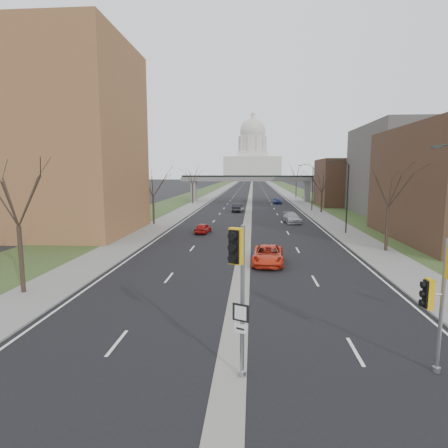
# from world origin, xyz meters

# --- Properties ---
(ground) EXTENTS (700.00, 700.00, 0.00)m
(ground) POSITION_xyz_m (0.00, 0.00, 0.00)
(ground) COLOR black
(ground) RESTS_ON ground
(road_surface) EXTENTS (20.00, 600.00, 0.01)m
(road_surface) POSITION_xyz_m (0.00, 150.00, 0.01)
(road_surface) COLOR black
(road_surface) RESTS_ON ground
(median_strip) EXTENTS (1.20, 600.00, 0.02)m
(median_strip) POSITION_xyz_m (0.00, 150.00, 0.00)
(median_strip) COLOR gray
(median_strip) RESTS_ON ground
(sidewalk_right) EXTENTS (4.00, 600.00, 0.12)m
(sidewalk_right) POSITION_xyz_m (12.00, 150.00, 0.06)
(sidewalk_right) COLOR gray
(sidewalk_right) RESTS_ON ground
(sidewalk_left) EXTENTS (4.00, 600.00, 0.12)m
(sidewalk_left) POSITION_xyz_m (-12.00, 150.00, 0.06)
(sidewalk_left) COLOR gray
(sidewalk_left) RESTS_ON ground
(grass_verge_right) EXTENTS (8.00, 600.00, 0.10)m
(grass_verge_right) POSITION_xyz_m (18.00, 150.00, 0.05)
(grass_verge_right) COLOR #283F1D
(grass_verge_right) RESTS_ON ground
(grass_verge_left) EXTENTS (8.00, 600.00, 0.10)m
(grass_verge_left) POSITION_xyz_m (-18.00, 150.00, 0.05)
(grass_verge_left) COLOR #283F1D
(grass_verge_left) RESTS_ON ground
(apartment_building) EXTENTS (25.00, 16.00, 22.00)m
(apartment_building) POSITION_xyz_m (-26.00, 30.00, 11.00)
(apartment_building) COLOR #8D5E38
(apartment_building) RESTS_ON ground
(commercial_block_mid) EXTENTS (18.00, 22.00, 15.00)m
(commercial_block_mid) POSITION_xyz_m (28.00, 52.00, 7.50)
(commercial_block_mid) COLOR #55524E
(commercial_block_mid) RESTS_ON ground
(commercial_block_far) EXTENTS (14.00, 14.00, 10.00)m
(commercial_block_far) POSITION_xyz_m (22.00, 70.00, 5.00)
(commercial_block_far) COLOR #463120
(commercial_block_far) RESTS_ON ground
(pedestrian_bridge) EXTENTS (34.00, 3.00, 6.45)m
(pedestrian_bridge) POSITION_xyz_m (0.00, 80.00, 4.84)
(pedestrian_bridge) COLOR slate
(pedestrian_bridge) RESTS_ON ground
(capitol) EXTENTS (48.00, 42.00, 55.75)m
(capitol) POSITION_xyz_m (0.00, 320.00, 18.60)
(capitol) COLOR silver
(capitol) RESTS_ON ground
(streetlight_mid) EXTENTS (2.61, 0.20, 8.70)m
(streetlight_mid) POSITION_xyz_m (10.99, 32.00, 6.95)
(streetlight_mid) COLOR black
(streetlight_mid) RESTS_ON sidewalk_right
(streetlight_far) EXTENTS (2.61, 0.20, 8.70)m
(streetlight_far) POSITION_xyz_m (10.99, 58.00, 6.95)
(streetlight_far) COLOR black
(streetlight_far) RESTS_ON sidewalk_right
(tree_left_a) EXTENTS (7.20, 7.20, 9.40)m
(tree_left_a) POSITION_xyz_m (-13.00, 8.00, 6.64)
(tree_left_a) COLOR #382B21
(tree_left_a) RESTS_ON sidewalk_left
(tree_left_b) EXTENTS (6.75, 6.75, 8.81)m
(tree_left_b) POSITION_xyz_m (-13.00, 38.00, 6.23)
(tree_left_b) COLOR #382B21
(tree_left_b) RESTS_ON sidewalk_left
(tree_left_c) EXTENTS (7.65, 7.65, 9.99)m
(tree_left_c) POSITION_xyz_m (-13.00, 72.00, 7.04)
(tree_left_c) COLOR #382B21
(tree_left_c) RESTS_ON sidewalk_left
(tree_right_a) EXTENTS (7.20, 7.20, 9.40)m
(tree_right_a) POSITION_xyz_m (13.00, 22.00, 6.64)
(tree_right_a) COLOR #382B21
(tree_right_a) RESTS_ON sidewalk_right
(tree_right_b) EXTENTS (6.30, 6.30, 8.22)m
(tree_right_b) POSITION_xyz_m (13.00, 55.00, 5.82)
(tree_right_b) COLOR #382B21
(tree_right_b) RESTS_ON sidewalk_right
(tree_right_c) EXTENTS (7.65, 7.65, 9.99)m
(tree_right_c) POSITION_xyz_m (13.00, 95.00, 7.04)
(tree_right_c) COLOR #382B21
(tree_right_c) RESTS_ON sidewalk_right
(signal_pole_median) EXTENTS (0.81, 0.92, 5.51)m
(signal_pole_median) POSITION_xyz_m (0.30, -0.47, 3.84)
(signal_pole_median) COLOR gray
(signal_pole_median) RESTS_ON ground
(signal_pole_right) EXTENTS (0.89, 0.87, 4.98)m
(signal_pole_right) POSITION_xyz_m (7.39, 0.47, 3.26)
(signal_pole_right) COLOR gray
(signal_pole_right) RESTS_ON ground
(car_left_near) EXTENTS (1.90, 3.75, 1.23)m
(car_left_near) POSITION_xyz_m (-5.17, 31.22, 0.61)
(car_left_near) COLOR #A01412
(car_left_near) RESTS_ON ground
(car_left_far) EXTENTS (2.03, 4.76, 1.53)m
(car_left_far) POSITION_xyz_m (-2.00, 55.89, 0.76)
(car_left_far) COLOR black
(car_left_far) RESTS_ON ground
(car_right_near) EXTENTS (2.71, 5.36, 1.45)m
(car_right_near) POSITION_xyz_m (2.00, 16.61, 0.73)
(car_right_near) COLOR red
(car_right_near) RESTS_ON ground
(car_right_mid) EXTENTS (2.61, 5.15, 1.43)m
(car_right_mid) POSITION_xyz_m (6.41, 41.21, 0.72)
(car_right_mid) COLOR #A2A2A9
(car_right_mid) RESTS_ON ground
(car_right_far) EXTENTS (2.06, 4.14, 1.36)m
(car_right_far) POSITION_xyz_m (6.35, 73.98, 0.68)
(car_right_far) COLOR navy
(car_right_far) RESTS_ON ground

